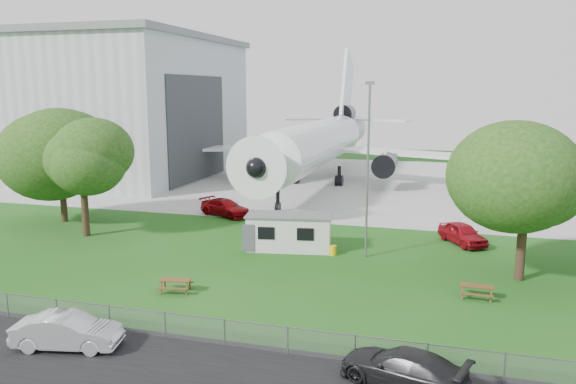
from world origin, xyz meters
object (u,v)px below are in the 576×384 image
(hangar, at_px, (68,105))
(picnic_west, at_px, (176,292))
(airliner, at_px, (319,141))
(car_centre_sedan, at_px, (67,332))
(site_cabin, at_px, (289,232))
(picnic_east, at_px, (476,298))

(hangar, xyz_separation_m, picnic_west, (36.56, -39.77, -9.41))
(picnic_west, bearing_deg, airliner, 80.05)
(airliner, height_order, car_centre_sedan, airliner)
(hangar, distance_m, picnic_west, 54.83)
(site_cabin, relative_size, picnic_east, 3.85)
(airliner, relative_size, car_centre_sedan, 9.90)
(airliner, xyz_separation_m, picnic_west, (0.59, -39.62, -5.27))
(site_cabin, bearing_deg, picnic_west, -110.89)
(site_cabin, relative_size, picnic_west, 3.85)
(hangar, distance_m, airliner, 36.21)
(car_centre_sedan, bearing_deg, picnic_east, -69.04)
(hangar, distance_m, picnic_east, 65.03)
(picnic_east, height_order, car_centre_sedan, car_centre_sedan)
(picnic_west, bearing_deg, picnic_east, 1.81)
(car_centre_sedan, bearing_deg, picnic_west, -21.45)
(airliner, bearing_deg, picnic_west, -89.15)
(picnic_west, relative_size, car_centre_sedan, 0.37)
(airliner, distance_m, car_centre_sedan, 47.71)
(picnic_west, relative_size, picnic_east, 1.00)
(site_cabin, bearing_deg, airliner, 98.78)
(hangar, relative_size, picnic_west, 23.89)
(airliner, height_order, site_cabin, airliner)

